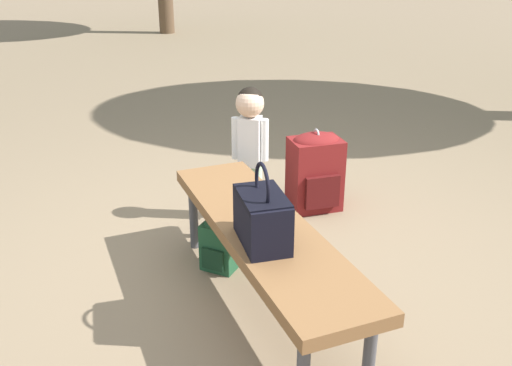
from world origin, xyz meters
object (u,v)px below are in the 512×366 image
at_px(park_bench, 264,236).
at_px(child_standing, 250,134).
at_px(handbag, 262,216).
at_px(backpack_large, 315,169).
at_px(backpack_small, 219,244).

xyz_separation_m(park_bench, child_standing, (0.93, -0.32, 0.17)).
relative_size(handbag, backpack_large, 0.67).
relative_size(park_bench, backpack_large, 2.92).
bearing_deg(park_bench, handbag, 153.04).
relative_size(park_bench, child_standing, 1.89).
distance_m(park_bench, backpack_large, 1.19).
height_order(park_bench, handbag, handbag).
xyz_separation_m(handbag, child_standing, (1.07, -0.39, -0.01)).
distance_m(handbag, backpack_large, 1.37).
bearing_deg(handbag, backpack_large, -38.74).
bearing_deg(park_bench, backpack_large, -40.30).
distance_m(child_standing, backpack_small, 0.77).
height_order(backpack_large, backpack_small, backpack_large).
xyz_separation_m(child_standing, backpack_small, (-0.51, 0.39, -0.41)).
relative_size(child_standing, backpack_small, 2.79).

